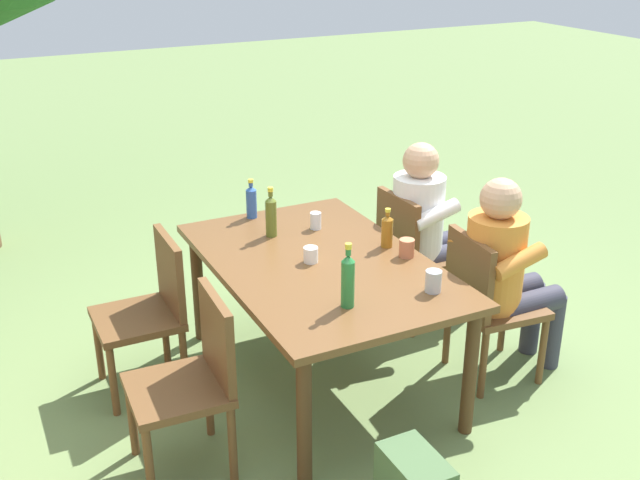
{
  "coord_description": "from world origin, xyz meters",
  "views": [
    {
      "loc": [
        -3.27,
        1.63,
        2.42
      ],
      "look_at": [
        0.0,
        0.0,
        0.86
      ],
      "focal_mm": 42.73,
      "sensor_mm": 36.0,
      "label": 1
    }
  ],
  "objects_px": {
    "chair_far_right": "(151,306)",
    "cup_terracotta": "(407,248)",
    "person_in_plaid_shirt": "(505,268)",
    "chair_near_left": "(486,299)",
    "person_in_white_shirt": "(428,223)",
    "cup_steel": "(433,281)",
    "chair_far_left": "(194,375)",
    "bottle_blue": "(251,201)",
    "bottle_amber": "(387,230)",
    "bottle_olive": "(271,215)",
    "chair_near_right": "(412,250)",
    "dining_table": "(320,274)",
    "bottle_green": "(348,280)",
    "cup_glass": "(316,221)",
    "cup_white": "(311,255)"
  },
  "relations": [
    {
      "from": "dining_table",
      "to": "cup_steel",
      "type": "bearing_deg",
      "value": -149.56
    },
    {
      "from": "cup_glass",
      "to": "chair_near_right",
      "type": "bearing_deg",
      "value": -93.92
    },
    {
      "from": "chair_near_right",
      "to": "cup_glass",
      "type": "bearing_deg",
      "value": 86.08
    },
    {
      "from": "chair_far_left",
      "to": "bottle_blue",
      "type": "bearing_deg",
      "value": -33.49
    },
    {
      "from": "dining_table",
      "to": "cup_white",
      "type": "distance_m",
      "value": 0.13
    },
    {
      "from": "person_in_white_shirt",
      "to": "bottle_blue",
      "type": "bearing_deg",
      "value": 69.85
    },
    {
      "from": "person_in_white_shirt",
      "to": "cup_steel",
      "type": "bearing_deg",
      "value": 146.93
    },
    {
      "from": "cup_glass",
      "to": "cup_terracotta",
      "type": "relative_size",
      "value": 1.02
    },
    {
      "from": "chair_far_left",
      "to": "chair_far_right",
      "type": "bearing_deg",
      "value": -0.01
    },
    {
      "from": "person_in_white_shirt",
      "to": "person_in_plaid_shirt",
      "type": "xyz_separation_m",
      "value": [
        -0.75,
        0.0,
        0.0
      ]
    },
    {
      "from": "bottle_blue",
      "to": "chair_far_left",
      "type": "bearing_deg",
      "value": 146.51
    },
    {
      "from": "chair_near_left",
      "to": "chair_far_left",
      "type": "bearing_deg",
      "value": 90.37
    },
    {
      "from": "cup_terracotta",
      "to": "chair_near_right",
      "type": "bearing_deg",
      "value": -36.69
    },
    {
      "from": "cup_white",
      "to": "chair_near_left",
      "type": "bearing_deg",
      "value": -113.03
    },
    {
      "from": "chair_far_left",
      "to": "bottle_green",
      "type": "distance_m",
      "value": 0.83
    },
    {
      "from": "chair_near_right",
      "to": "cup_terracotta",
      "type": "relative_size",
      "value": 8.88
    },
    {
      "from": "person_in_plaid_shirt",
      "to": "cup_steel",
      "type": "height_order",
      "value": "person_in_plaid_shirt"
    },
    {
      "from": "person_in_plaid_shirt",
      "to": "chair_far_left",
      "type": "bearing_deg",
      "value": 90.11
    },
    {
      "from": "chair_far_left",
      "to": "cup_white",
      "type": "height_order",
      "value": "chair_far_left"
    },
    {
      "from": "cup_steel",
      "to": "cup_terracotta",
      "type": "bearing_deg",
      "value": -14.96
    },
    {
      "from": "chair_near_left",
      "to": "cup_steel",
      "type": "relative_size",
      "value": 7.94
    },
    {
      "from": "chair_far_left",
      "to": "cup_glass",
      "type": "bearing_deg",
      "value": -51.93
    },
    {
      "from": "chair_far_right",
      "to": "bottle_olive",
      "type": "relative_size",
      "value": 2.99
    },
    {
      "from": "chair_near_left",
      "to": "bottle_green",
      "type": "xyz_separation_m",
      "value": [
        -0.15,
        0.94,
        0.39
      ]
    },
    {
      "from": "person_in_plaid_shirt",
      "to": "bottle_blue",
      "type": "distance_m",
      "value": 1.53
    },
    {
      "from": "chair_near_right",
      "to": "chair_near_left",
      "type": "distance_m",
      "value": 0.74
    },
    {
      "from": "chair_far_right",
      "to": "chair_near_right",
      "type": "bearing_deg",
      "value": -90.07
    },
    {
      "from": "dining_table",
      "to": "bottle_green",
      "type": "height_order",
      "value": "bottle_green"
    },
    {
      "from": "cup_steel",
      "to": "dining_table",
      "type": "bearing_deg",
      "value": 30.44
    },
    {
      "from": "chair_far_left",
      "to": "person_in_white_shirt",
      "type": "bearing_deg",
      "value": -67.08
    },
    {
      "from": "chair_near_right",
      "to": "cup_terracotta",
      "type": "xyz_separation_m",
      "value": [
        -0.53,
        0.39,
        0.3
      ]
    },
    {
      "from": "chair_far_right",
      "to": "cup_terracotta",
      "type": "height_order",
      "value": "chair_far_right"
    },
    {
      "from": "chair_far_left",
      "to": "cup_steel",
      "type": "distance_m",
      "value": 1.22
    },
    {
      "from": "cup_terracotta",
      "to": "bottle_amber",
      "type": "bearing_deg",
      "value": 9.18
    },
    {
      "from": "dining_table",
      "to": "cup_glass",
      "type": "height_order",
      "value": "cup_glass"
    },
    {
      "from": "bottle_blue",
      "to": "cup_glass",
      "type": "xyz_separation_m",
      "value": [
        -0.33,
        -0.27,
        -0.05
      ]
    },
    {
      "from": "person_in_white_shirt",
      "to": "bottle_olive",
      "type": "relative_size",
      "value": 4.05
    },
    {
      "from": "bottle_olive",
      "to": "bottle_amber",
      "type": "distance_m",
      "value": 0.66
    },
    {
      "from": "person_in_plaid_shirt",
      "to": "bottle_blue",
      "type": "bearing_deg",
      "value": 42.45
    },
    {
      "from": "chair_near_left",
      "to": "cup_terracotta",
      "type": "distance_m",
      "value": 0.54
    },
    {
      "from": "person_in_plaid_shirt",
      "to": "chair_near_left",
      "type": "bearing_deg",
      "value": 86.14
    },
    {
      "from": "cup_steel",
      "to": "bottle_amber",
      "type": "bearing_deg",
      "value": -8.29
    },
    {
      "from": "chair_near_right",
      "to": "cup_steel",
      "type": "relative_size",
      "value": 7.94
    },
    {
      "from": "chair_far_left",
      "to": "cup_white",
      "type": "distance_m",
      "value": 0.92
    },
    {
      "from": "chair_far_left",
      "to": "cup_glass",
      "type": "distance_m",
      "value": 1.32
    },
    {
      "from": "bottle_blue",
      "to": "dining_table",
      "type": "bearing_deg",
      "value": -173.44
    },
    {
      "from": "chair_far_right",
      "to": "cup_terracotta",
      "type": "xyz_separation_m",
      "value": [
        -0.53,
        -1.27,
        0.3
      ]
    },
    {
      "from": "cup_glass",
      "to": "person_in_plaid_shirt",
      "type": "bearing_deg",
      "value": -135.97
    },
    {
      "from": "bottle_blue",
      "to": "cup_steel",
      "type": "xyz_separation_m",
      "value": [
        -1.31,
        -0.42,
        -0.05
      ]
    },
    {
      "from": "dining_table",
      "to": "chair_near_left",
      "type": "xyz_separation_m",
      "value": [
        -0.37,
        -0.83,
        -0.17
      ]
    }
  ]
}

